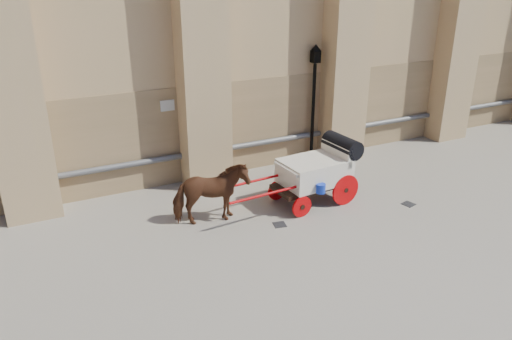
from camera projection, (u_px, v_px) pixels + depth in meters
ground at (292, 225)px, 13.06m from camera, size 90.00×90.00×0.00m
horse at (211, 194)px, 12.90m from camera, size 2.04×1.14×1.64m
carriage at (319, 169)px, 14.07m from camera, size 4.22×1.56×1.82m
street_lamp at (313, 101)px, 16.56m from camera, size 0.37×0.37×3.97m
drain_grate_near at (280, 225)px, 13.07m from camera, size 0.38×0.38×0.01m
drain_grate_far at (408, 204)px, 14.19m from camera, size 0.39×0.39×0.01m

